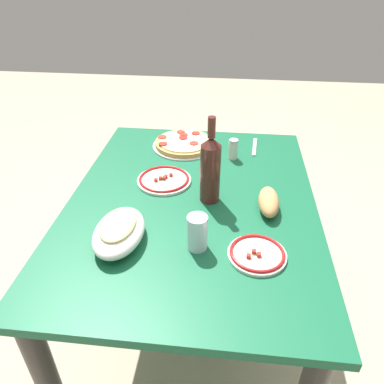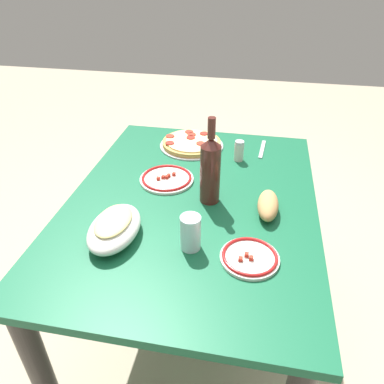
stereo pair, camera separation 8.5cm
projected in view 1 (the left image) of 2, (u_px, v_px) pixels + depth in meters
The scene contains 11 objects.
ground_plane at pixel (192, 330), 1.74m from camera, with size 8.00×8.00×0.00m, color tan.
dining_table at pixel (192, 228), 1.40m from camera, with size 1.17×0.87×0.75m.
pepperoni_pizza at pixel (184, 143), 1.67m from camera, with size 0.29×0.29×0.03m.
baked_pasta_dish at pixel (119, 231), 1.11m from camera, with size 0.24×0.15×0.08m.
wine_bottle at pixel (210, 168), 1.25m from camera, with size 0.07×0.07×0.31m.
water_glass at pixel (197, 232), 1.08m from camera, with size 0.06×0.06×0.11m, color silver.
side_plate_near at pixel (257, 254), 1.08m from camera, with size 0.17×0.17×0.02m.
side_plate_far at pixel (164, 180), 1.42m from camera, with size 0.21×0.21×0.02m.
bread_loaf at pixel (269, 202), 1.26m from camera, with size 0.17×0.07×0.06m, color tan.
spice_shaker at pixel (233, 149), 1.56m from camera, with size 0.04×0.04×0.09m.
fork_left at pixel (255, 147), 1.66m from camera, with size 0.17×0.02×0.01m, color #B7B7BC.
Camera 1 is at (1.08, 0.12, 1.51)m, focal length 34.63 mm.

